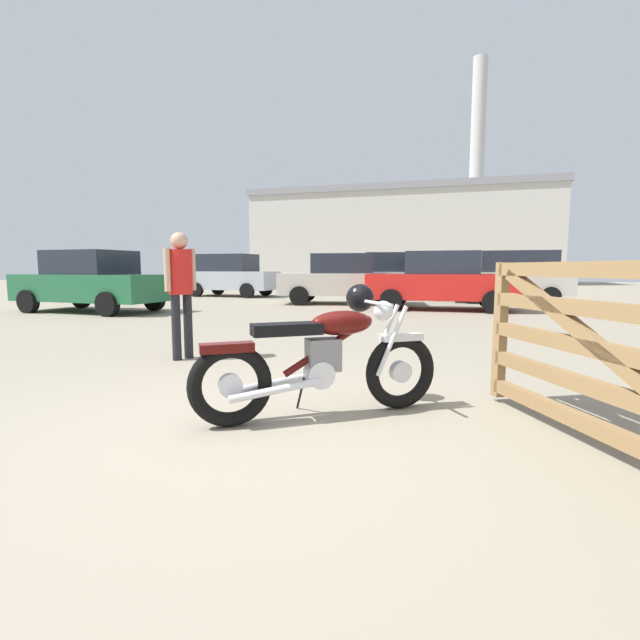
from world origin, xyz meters
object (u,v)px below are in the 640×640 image
Objects in this scene: silver_sedan_mid at (401,275)px; blue_hatchback_right at (92,281)px; vintage_motorcycle at (326,356)px; pale_sedan_back at (343,279)px; dark_sedan_left at (442,281)px; white_estate_far at (230,275)px; bystander at (181,282)px; red_hatchback_near at (512,276)px.

blue_hatchback_right is at bearing -146.05° from silver_sedan_mid.
pale_sedan_back is (-1.60, 11.62, 0.34)m from vintage_motorcycle.
dark_sedan_left and blue_hatchback_right have the same top height.
silver_sedan_mid is 0.99× the size of white_estate_far.
bystander is at bearing 68.86° from dark_sedan_left.
bystander is 13.69m from white_estate_far.
silver_sedan_mid is at bearing 4.56° from white_estate_far.
silver_sedan_mid reaches higher than blue_hatchback_right.
silver_sedan_mid is 3.92m from red_hatchback_near.
bystander is 0.39× the size of dark_sedan_left.
bystander is (-2.28, 1.91, 0.53)m from vintage_motorcycle.
bystander is at bearing -98.79° from pale_sedan_back.
white_estate_far is (0.98, 7.30, 0.08)m from blue_hatchback_right.
bystander is 0.40× the size of white_estate_far.
silver_sedan_mid is (1.87, 2.63, 0.08)m from pale_sedan_back.
silver_sedan_mid reaches higher than bystander.
white_estate_far reaches higher than blue_hatchback_right.
vintage_motorcycle is 0.46× the size of red_hatchback_near.
dark_sedan_left reaches higher than bystander.
vintage_motorcycle is at bearing 144.95° from blue_hatchback_right.
red_hatchback_near is at bearing -146.17° from blue_hatchback_right.
red_hatchback_near is at bearing -124.50° from dark_sedan_left.
dark_sedan_left is 9.71m from white_estate_far.
blue_hatchback_right is (-8.20, -6.78, -0.08)m from silver_sedan_mid.
red_hatchback_near reaches higher than blue_hatchback_right.
bystander is 0.38× the size of pale_sedan_back.
silver_sedan_mid and red_hatchback_near have the same top height.
bystander is at bearing 66.28° from red_hatchback_near.
blue_hatchback_right is at bearing 19.07° from dark_sedan_left.
red_hatchback_near is (5.64, 1.58, 0.08)m from pale_sedan_back.
white_estate_far reaches higher than vintage_motorcycle.
vintage_motorcycle is 3.02m from bystander.
silver_sedan_mid is (2.55, 12.35, -0.10)m from bystander.
dark_sedan_left is 0.98× the size of blue_hatchback_right.
silver_sedan_mid is at bearing -132.17° from blue_hatchback_right.
blue_hatchback_right reaches higher than bystander.
white_estate_far is at bearing -25.35° from dark_sedan_left.
blue_hatchback_right is at bearing 106.73° from vintage_motorcycle.
vintage_motorcycle is 0.43× the size of dark_sedan_left.
dark_sedan_left is at bearing -79.21° from silver_sedan_mid.
silver_sedan_mid is (-1.25, 4.23, 0.08)m from dark_sedan_left.
silver_sedan_mid is 0.92× the size of blue_hatchback_right.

